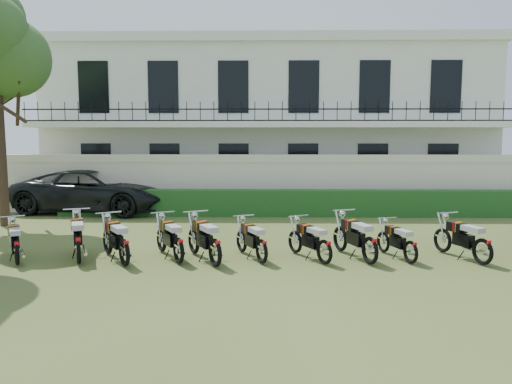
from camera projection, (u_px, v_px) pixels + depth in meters
The scene contains 15 objects.
ground at pixel (270, 266), 11.88m from camera, with size 100.00×100.00×0.00m, color #3F4F1F.
perimeter_wall at pixel (268, 183), 19.69m from camera, with size 30.00×0.35×2.30m.
hedge at pixel (295, 203), 18.95m from camera, with size 18.00×0.60×1.00m, color #1C4819.
building at pixel (268, 122), 25.31m from camera, with size 20.40×9.60×7.40m.
motorcycle_0 at pixel (16, 247), 11.77m from camera, with size 1.03×1.67×1.02m.
motorcycle_1 at pixel (78, 243), 11.88m from camera, with size 0.96×2.03×1.16m.
motorcycle_2 at pixel (124, 246), 11.65m from camera, with size 1.21×1.80×1.13m.
motorcycle_3 at pixel (179, 244), 11.91m from camera, with size 1.06×1.80×1.09m.
motorcycle_4 at pixel (215, 246), 11.61m from camera, with size 1.11×1.91×1.15m.
motorcycle_5 at pixel (262, 245), 11.93m from camera, with size 0.91×1.72×1.01m.
motorcycle_6 at pixel (325, 246), 11.85m from camera, with size 1.01×1.68×1.02m.
motorcycle_7 at pixel (370, 244), 11.84m from camera, with size 0.93×2.00×1.14m.
motorcycle_8 at pixel (411, 246), 11.94m from camera, with size 0.74×1.68×0.95m.
motorcycle_9 at pixel (483, 245), 11.81m from camera, with size 0.91×1.89×1.09m.
suv at pixel (95, 191), 19.86m from camera, with size 2.84×6.15×1.71m, color black.
Camera 1 is at (-0.09, -11.60, 3.14)m, focal length 35.00 mm.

